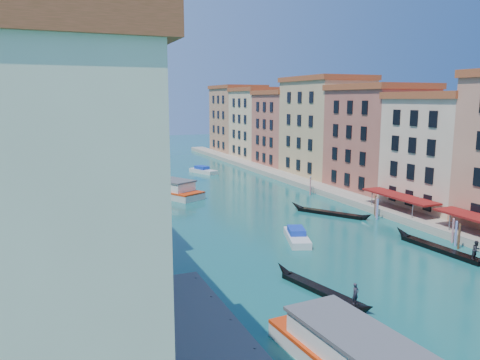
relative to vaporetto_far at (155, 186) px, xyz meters
name	(u,v)px	position (x,y,z in m)	size (l,w,h in m)	color
left_bank_palazzos	(27,145)	(-19.89, -3.96, 8.35)	(12.80, 128.40, 21.00)	beige
right_bank_palazzos	(341,134)	(36.11, -3.64, 8.39)	(12.80, 128.40, 21.00)	#AD5942
quay	(305,183)	(28.11, -3.64, -0.85)	(4.00, 140.00, 1.00)	gray
mooring_poles_right	(437,228)	(25.21, -39.84, -0.05)	(1.44, 54.24, 3.20)	#51301B
vaporetto_far	(155,186)	(0.00, 0.00, 0.00)	(13.51, 20.01, 3.01)	silver
gondola_fore	(321,288)	(4.02, -48.13, -0.96)	(3.55, 11.69, 2.36)	black
gondola_right	(443,248)	(22.13, -43.81, -0.84)	(2.04, 13.43, 2.68)	black
gondola_far	(328,212)	(19.90, -24.70, -0.98)	(7.92, 11.30, 1.83)	black
motorboat_mid	(297,236)	(9.48, -34.10, -0.79)	(4.44, 7.36, 1.46)	silver
motorboat_far	(203,170)	(14.93, 18.96, -0.75)	(4.90, 7.88, 1.56)	silver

